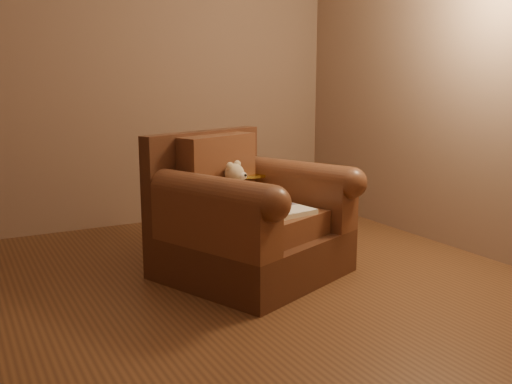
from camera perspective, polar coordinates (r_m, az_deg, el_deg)
floor at (r=3.35m, az=-3.42°, el=-10.73°), size 4.00×4.00×0.00m
armchair at (r=3.69m, az=-0.91°, el=-2.90°), size 1.30×1.27×0.91m
teddy_bear at (r=3.71m, az=-1.81°, el=0.28°), size 0.23×0.25×0.30m
guidebook at (r=3.49m, az=2.47°, el=-2.06°), size 0.44×0.30×0.03m
side_table at (r=4.14m, az=-1.02°, el=-1.71°), size 0.43×0.43×0.61m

